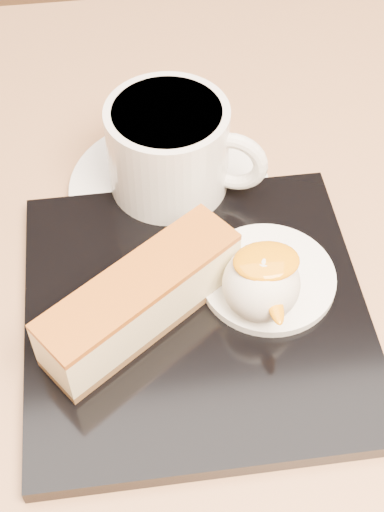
{
  "coord_description": "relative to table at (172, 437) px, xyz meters",
  "views": [
    {
      "loc": [
        -0.02,
        -0.25,
        1.11
      ],
      "look_at": [
        0.02,
        0.03,
        0.76
      ],
      "focal_mm": 50.0,
      "sensor_mm": 36.0,
      "label": 1
    }
  ],
  "objects": [
    {
      "name": "table",
      "position": [
        0.0,
        0.0,
        0.0
      ],
      "size": [
        0.8,
        0.8,
        0.72
      ],
      "color": "black",
      "rests_on": "ground"
    },
    {
      "name": "dessert_plate",
      "position": [
        0.02,
        0.01,
        0.16
      ],
      "size": [
        0.22,
        0.22,
        0.01
      ],
      "primitive_type": "cube",
      "rotation": [
        0.0,
        0.0,
        -0.0
      ],
      "color": "black",
      "rests_on": "table"
    },
    {
      "name": "cheesecake",
      "position": [
        -0.01,
        0.01,
        0.19
      ],
      "size": [
        0.13,
        0.11,
        0.04
      ],
      "rotation": [
        0.0,
        0.0,
        0.62
      ],
      "color": "brown",
      "rests_on": "dessert_plate"
    },
    {
      "name": "cream_smear",
      "position": [
        0.07,
        0.03,
        0.17
      ],
      "size": [
        0.09,
        0.09,
        0.01
      ],
      "primitive_type": "cylinder",
      "color": "white",
      "rests_on": "dessert_plate"
    },
    {
      "name": "ice_cream_scoop",
      "position": [
        0.06,
        0.01,
        0.19
      ],
      "size": [
        0.05,
        0.05,
        0.05
      ],
      "primitive_type": "sphere",
      "color": "white",
      "rests_on": "cream_smear"
    },
    {
      "name": "mango_sauce",
      "position": [
        0.06,
        0.01,
        0.21
      ],
      "size": [
        0.04,
        0.03,
        0.01
      ],
      "primitive_type": "ellipsoid",
      "color": "orange",
      "rests_on": "ice_cream_scoop"
    },
    {
      "name": "mint_sprig",
      "position": [
        0.04,
        0.05,
        0.17
      ],
      "size": [
        0.03,
        0.02,
        0.0
      ],
      "color": "#34862C",
      "rests_on": "cream_smear"
    },
    {
      "name": "saucer",
      "position": [
        0.02,
        0.13,
        0.16
      ],
      "size": [
        0.15,
        0.15,
        0.01
      ],
      "primitive_type": "cylinder",
      "color": "white",
      "rests_on": "table"
    },
    {
      "name": "coffee_cup",
      "position": [
        0.02,
        0.12,
        0.2
      ],
      "size": [
        0.11,
        0.09,
        0.07
      ],
      "rotation": [
        0.0,
        0.0,
        -0.4
      ],
      "color": "white",
      "rests_on": "saucer"
    }
  ]
}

